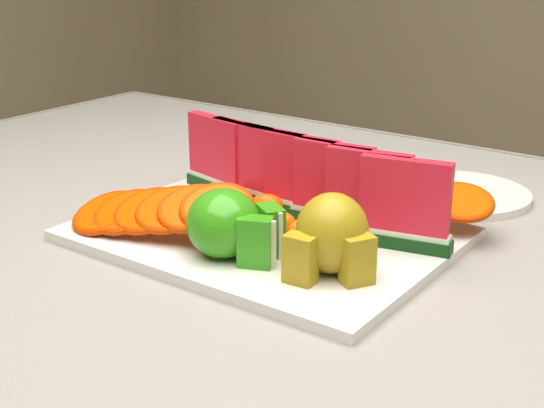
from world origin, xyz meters
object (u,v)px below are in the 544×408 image
(platter, at_px, (266,234))
(pear_cluster, at_px, (332,236))
(apple_cluster, at_px, (230,225))
(side_plate, at_px, (460,194))
(fork, at_px, (272,170))

(platter, distance_m, pear_cluster, 0.14)
(apple_cluster, relative_size, pear_cluster, 1.07)
(platter, xyz_separation_m, side_plate, (0.12, 0.26, -0.00))
(apple_cluster, height_order, fork, apple_cluster)
(fork, bearing_deg, pear_cluster, -45.21)
(platter, relative_size, fork, 2.06)
(platter, height_order, apple_cluster, apple_cluster)
(platter, height_order, side_plate, platter)
(apple_cluster, distance_m, side_plate, 0.36)
(platter, relative_size, apple_cluster, 3.74)
(apple_cluster, xyz_separation_m, fork, (-0.16, 0.29, -0.04))
(apple_cluster, bearing_deg, fork, 118.65)
(pear_cluster, xyz_separation_m, fork, (-0.27, 0.27, -0.05))
(platter, bearing_deg, apple_cluster, -80.48)
(apple_cluster, xyz_separation_m, pear_cluster, (0.11, 0.02, 0.01))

